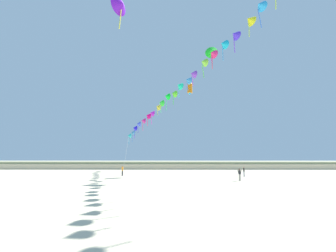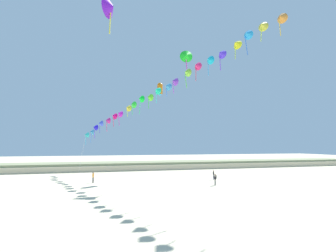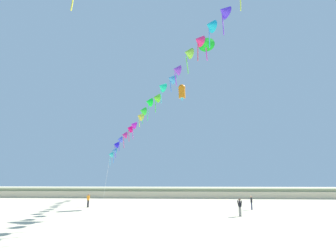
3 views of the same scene
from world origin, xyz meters
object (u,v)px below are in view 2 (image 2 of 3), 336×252
(large_kite_mid_trail, at_px, (160,89))
(large_kite_high_solo, at_px, (110,7))
(person_near_left, at_px, (93,177))
(large_kite_low_lead, at_px, (186,56))
(person_near_right, at_px, (215,179))
(person_mid_center, at_px, (213,174))

(large_kite_mid_trail, distance_m, large_kite_high_solo, 18.92)
(person_near_left, relative_size, large_kite_low_lead, 0.44)
(person_near_right, bearing_deg, large_kite_mid_trail, 114.61)
(person_near_left, height_order, large_kite_low_lead, large_kite_low_lead)
(person_near_right, relative_size, person_mid_center, 1.04)
(person_near_right, height_order, large_kite_high_solo, large_kite_high_solo)
(large_kite_low_lead, bearing_deg, large_kite_mid_trail, 122.11)
(person_near_left, relative_size, large_kite_high_solo, 0.35)
(person_mid_center, bearing_deg, large_kite_mid_trail, 142.00)
(person_near_left, xyz_separation_m, large_kite_high_solo, (1.59, -10.97, 20.10))
(person_near_right, height_order, person_mid_center, person_near_right)
(person_near_left, xyz_separation_m, large_kite_low_lead, (14.26, -0.66, 19.15))
(person_mid_center, relative_size, large_kite_mid_trail, 0.60)
(person_mid_center, relative_size, large_kite_high_solo, 0.34)
(person_mid_center, bearing_deg, large_kite_high_solo, -150.37)
(person_mid_center, bearing_deg, person_near_right, -112.94)
(large_kite_low_lead, xyz_separation_m, large_kite_mid_trail, (-3.19, 5.08, -4.65))
(person_near_left, bearing_deg, large_kite_mid_trail, 21.79)
(person_near_right, xyz_separation_m, person_mid_center, (2.29, 5.40, -0.03))
(large_kite_mid_trail, height_order, large_kite_high_solo, large_kite_high_solo)
(large_kite_mid_trail, xyz_separation_m, large_kite_high_solo, (-9.48, -15.39, 5.60))
(person_near_left, relative_size, person_mid_center, 1.04)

